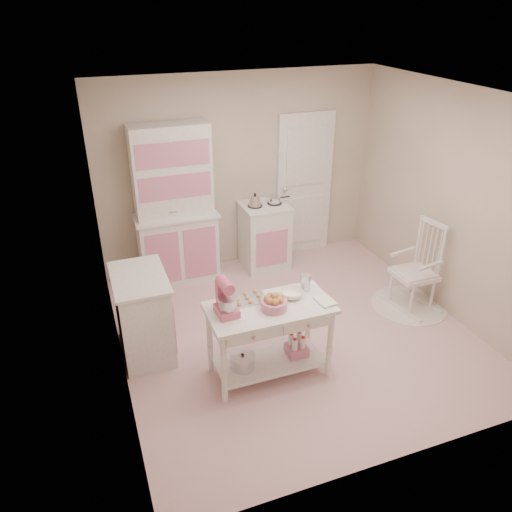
{
  "coord_description": "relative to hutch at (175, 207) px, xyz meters",
  "views": [
    {
      "loc": [
        -2.02,
        -4.2,
        3.4
      ],
      "look_at": [
        -0.49,
        -0.04,
        1.08
      ],
      "focal_mm": 35.0,
      "sensor_mm": 36.0,
      "label": 1
    }
  ],
  "objects": [
    {
      "name": "rocking_chair",
      "position": [
        2.5,
        -1.65,
        -0.49
      ],
      "size": [
        0.61,
        0.8,
        1.1
      ],
      "primitive_type": "cube",
      "rotation": [
        0.0,
        0.0,
        0.19
      ],
      "color": "white",
      "rests_on": "ground"
    },
    {
      "name": "lace_rug",
      "position": [
        2.5,
        -1.65,
        -1.03
      ],
      "size": [
        0.92,
        0.92,
        0.01
      ],
      "primitive_type": "cylinder",
      "color": "white",
      "rests_on": "ground"
    },
    {
      "name": "mixing_bowl",
      "position": [
        0.68,
        -2.12,
        -0.21
      ],
      "size": [
        0.22,
        0.22,
        0.07
      ],
      "primitive_type": "imported",
      "color": "white",
      "rests_on": "work_table"
    },
    {
      "name": "room_shell",
      "position": [
        0.95,
        -1.66,
        0.61
      ],
      "size": [
        3.84,
        3.84,
        2.62
      ],
      "color": "pink",
      "rests_on": "ground"
    },
    {
      "name": "recipe_book",
      "position": [
        0.87,
        -2.32,
        -0.23
      ],
      "size": [
        0.18,
        0.22,
        0.02
      ],
      "primitive_type": "imported",
      "rotation": [
        0.0,
        0.0,
        0.12
      ],
      "color": "white",
      "rests_on": "work_table"
    },
    {
      "name": "stand_mixer",
      "position": [
        0.0,
        -2.18,
        -0.07
      ],
      "size": [
        0.22,
        0.3,
        0.34
      ],
      "primitive_type": "cube",
      "rotation": [
        0.0,
        0.0,
        0.08
      ],
      "color": "#CA5577",
      "rests_on": "work_table"
    },
    {
      "name": "stove",
      "position": [
        1.2,
        -0.05,
        -0.58
      ],
      "size": [
        0.62,
        0.57,
        0.92
      ],
      "primitive_type": "cube",
      "color": "white",
      "rests_on": "ground"
    },
    {
      "name": "hutch",
      "position": [
        0.0,
        0.0,
        0.0
      ],
      "size": [
        1.06,
        0.5,
        2.08
      ],
      "primitive_type": "cube",
      "color": "white",
      "rests_on": "ground"
    },
    {
      "name": "work_table",
      "position": [
        0.42,
        -2.2,
        -0.64
      ],
      "size": [
        1.2,
        0.6,
        0.8
      ],
      "primitive_type": "cube",
      "color": "white",
      "rests_on": "ground"
    },
    {
      "name": "metal_pitcher",
      "position": [
        0.86,
        -2.04,
        -0.16
      ],
      "size": [
        0.1,
        0.1,
        0.17
      ],
      "primitive_type": "cylinder",
      "color": "silver",
      "rests_on": "work_table"
    },
    {
      "name": "door",
      "position": [
        1.9,
        0.21,
        -0.02
      ],
      "size": [
        0.82,
        0.05,
        2.04
      ],
      "primitive_type": "cube",
      "color": "white",
      "rests_on": "ground"
    },
    {
      "name": "bread_basket",
      "position": [
        0.44,
        -2.25,
        -0.19
      ],
      "size": [
        0.25,
        0.25,
        0.09
      ],
      "primitive_type": "cylinder",
      "color": "#CE7697",
      "rests_on": "work_table"
    },
    {
      "name": "cookie_tray",
      "position": [
        0.27,
        -2.02,
        -0.23
      ],
      "size": [
        0.34,
        0.24,
        0.02
      ],
      "primitive_type": "cube",
      "color": "silver",
      "rests_on": "work_table"
    },
    {
      "name": "base_cabinet",
      "position": [
        -0.68,
        -1.41,
        -0.58
      ],
      "size": [
        0.54,
        0.84,
        0.92
      ],
      "primitive_type": "cube",
      "color": "white",
      "rests_on": "ground"
    }
  ]
}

